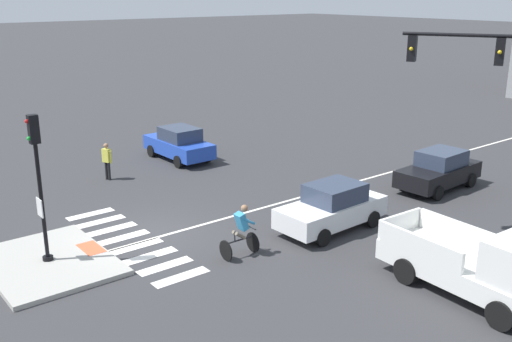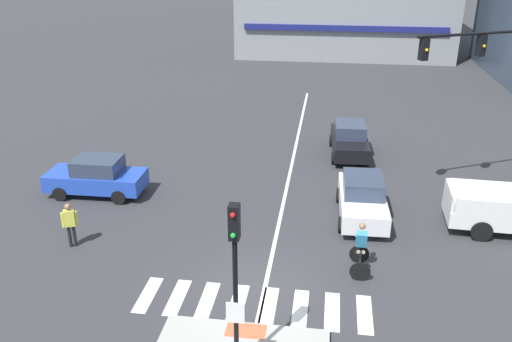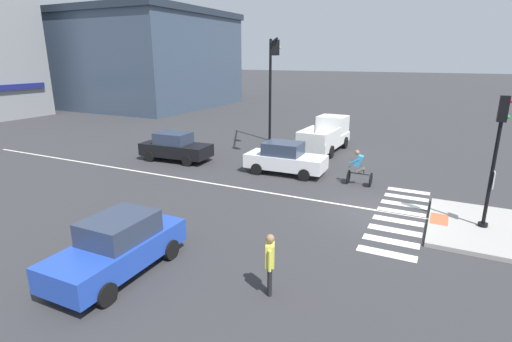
# 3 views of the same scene
# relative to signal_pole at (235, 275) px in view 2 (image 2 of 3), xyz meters

# --- Properties ---
(ground_plane) EXTENTS (300.00, 300.00, 0.00)m
(ground_plane) POSITION_rel_signal_pole_xyz_m (0.00, 3.55, -2.87)
(ground_plane) COLOR #333335
(tactile_pad_front) EXTENTS (1.10, 0.60, 0.01)m
(tactile_pad_front) POSITION_rel_signal_pole_xyz_m (0.00, 1.39, -2.72)
(tactile_pad_front) COLOR #DB5B38
(tactile_pad_front) RESTS_ON traffic_island
(signal_pole) EXTENTS (0.44, 0.38, 4.52)m
(signal_pole) POSITION_rel_signal_pole_xyz_m (0.00, 0.00, 0.00)
(signal_pole) COLOR black
(signal_pole) RESTS_ON traffic_island
(crosswalk_stripe_a) EXTENTS (0.44, 1.80, 0.01)m
(crosswalk_stripe_a) POSITION_rel_signal_pole_xyz_m (-3.25, 2.76, -2.87)
(crosswalk_stripe_a) COLOR silver
(crosswalk_stripe_a) RESTS_ON ground
(crosswalk_stripe_b) EXTENTS (0.44, 1.80, 0.01)m
(crosswalk_stripe_b) POSITION_rel_signal_pole_xyz_m (-2.32, 2.76, -2.87)
(crosswalk_stripe_b) COLOR silver
(crosswalk_stripe_b) RESTS_ON ground
(crosswalk_stripe_c) EXTENTS (0.44, 1.80, 0.01)m
(crosswalk_stripe_c) POSITION_rel_signal_pole_xyz_m (-1.39, 2.76, -2.87)
(crosswalk_stripe_c) COLOR silver
(crosswalk_stripe_c) RESTS_ON ground
(crosswalk_stripe_d) EXTENTS (0.44, 1.80, 0.01)m
(crosswalk_stripe_d) POSITION_rel_signal_pole_xyz_m (-0.46, 2.76, -2.87)
(crosswalk_stripe_d) COLOR silver
(crosswalk_stripe_d) RESTS_ON ground
(crosswalk_stripe_e) EXTENTS (0.44, 1.80, 0.01)m
(crosswalk_stripe_e) POSITION_rel_signal_pole_xyz_m (0.46, 2.76, -2.87)
(crosswalk_stripe_e) COLOR silver
(crosswalk_stripe_e) RESTS_ON ground
(crosswalk_stripe_f) EXTENTS (0.44, 1.80, 0.01)m
(crosswalk_stripe_f) POSITION_rel_signal_pole_xyz_m (1.39, 2.76, -2.87)
(crosswalk_stripe_f) COLOR silver
(crosswalk_stripe_f) RESTS_ON ground
(crosswalk_stripe_g) EXTENTS (0.44, 1.80, 0.01)m
(crosswalk_stripe_g) POSITION_rel_signal_pole_xyz_m (2.32, 2.76, -2.87)
(crosswalk_stripe_g) COLOR silver
(crosswalk_stripe_g) RESTS_ON ground
(crosswalk_stripe_h) EXTENTS (0.44, 1.80, 0.01)m
(crosswalk_stripe_h) POSITION_rel_signal_pole_xyz_m (3.25, 2.76, -2.87)
(crosswalk_stripe_h) COLOR silver
(crosswalk_stripe_h) RESTS_ON ground
(lane_centre_line) EXTENTS (0.14, 28.00, 0.01)m
(lane_centre_line) POSITION_rel_signal_pole_xyz_m (0.24, 13.55, -2.87)
(lane_centre_line) COLOR silver
(lane_centre_line) RESTS_ON ground
(traffic_light_mast) EXTENTS (5.80, 3.08, 7.02)m
(traffic_light_mast) POSITION_rel_signal_pole_xyz_m (8.84, 12.10, 2.05)
(traffic_light_mast) COLOR black
(traffic_light_mast) RESTS_ON ground
(car_blue_cross_left) EXTENTS (4.12, 1.89, 1.64)m
(car_blue_cross_left) POSITION_rel_signal_pole_xyz_m (-7.70, 9.35, -2.06)
(car_blue_cross_left) COLOR #2347B7
(car_blue_cross_left) RESTS_ON ground
(car_black_eastbound_far) EXTENTS (2.02, 4.19, 1.64)m
(car_black_eastbound_far) POSITION_rel_signal_pole_xyz_m (2.99, 15.60, -2.06)
(car_black_eastbound_far) COLOR black
(car_black_eastbound_far) RESTS_ON ground
(car_white_eastbound_mid) EXTENTS (1.95, 4.15, 1.64)m
(car_white_eastbound_mid) POSITION_rel_signal_pole_xyz_m (3.36, 8.86, -2.06)
(car_white_eastbound_mid) COLOR white
(car_white_eastbound_mid) RESTS_ON ground
(cyclist) EXTENTS (0.67, 1.10, 1.68)m
(cyclist) POSITION_rel_signal_pole_xyz_m (3.16, 5.04, -2.00)
(cyclist) COLOR black
(cyclist) RESTS_ON ground
(pedestrian_at_curb_left) EXTENTS (0.51, 0.34, 1.67)m
(pedestrian_at_curb_left) POSITION_rel_signal_pole_xyz_m (-6.80, 5.13, -1.89)
(pedestrian_at_curb_left) COLOR black
(pedestrian_at_curb_left) RESTS_ON ground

